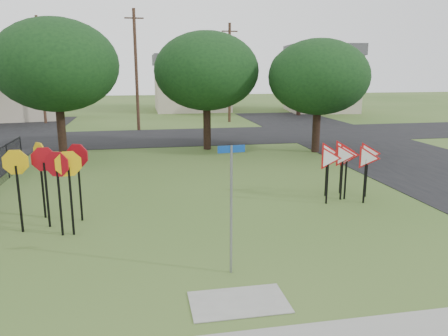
# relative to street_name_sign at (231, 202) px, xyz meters

# --- Properties ---
(ground) EXTENTS (140.00, 140.00, 0.00)m
(ground) POSITION_rel_street_name_sign_xyz_m (-0.12, 1.03, -1.74)
(ground) COLOR #385620
(street_right) EXTENTS (8.00, 50.00, 0.02)m
(street_right) POSITION_rel_street_name_sign_xyz_m (11.88, 11.03, -1.73)
(street_right) COLOR black
(street_right) RESTS_ON ground
(street_far) EXTENTS (60.00, 8.00, 0.02)m
(street_far) POSITION_rel_street_name_sign_xyz_m (-0.12, 21.03, -1.73)
(street_far) COLOR black
(street_far) RESTS_ON ground
(curb_pad) EXTENTS (2.00, 1.20, 0.02)m
(curb_pad) POSITION_rel_street_name_sign_xyz_m (-0.12, -1.37, -1.73)
(curb_pad) COLOR gray
(curb_pad) RESTS_ON ground
(street_name_sign) EXTENTS (0.63, 0.09, 3.05)m
(street_name_sign) POSITION_rel_street_name_sign_xyz_m (0.00, 0.00, 0.00)
(street_name_sign) COLOR gray
(street_name_sign) RESTS_ON ground
(stop_sign_cluster) EXTENTS (2.33, 2.17, 2.48)m
(stop_sign_cluster) POSITION_rel_street_name_sign_xyz_m (-4.60, 3.93, 0.10)
(stop_sign_cluster) COLOR black
(stop_sign_cluster) RESTS_ON ground
(yield_sign_cluster) EXTENTS (2.69, 1.76, 2.12)m
(yield_sign_cluster) POSITION_rel_street_name_sign_xyz_m (5.31, 5.08, -0.18)
(yield_sign_cluster) COLOR black
(yield_sign_cluster) RESTS_ON ground
(far_pole_a) EXTENTS (1.40, 0.24, 9.00)m
(far_pole_a) POSITION_rel_street_name_sign_xyz_m (-2.12, 25.03, 2.86)
(far_pole_a) COLOR #482F21
(far_pole_a) RESTS_ON ground
(far_pole_b) EXTENTS (1.40, 0.24, 8.50)m
(far_pole_b) POSITION_rel_street_name_sign_xyz_m (5.88, 29.03, 2.60)
(far_pole_b) COLOR #482F21
(far_pole_b) RESTS_ON ground
(far_pole_c) EXTENTS (1.40, 0.24, 9.00)m
(far_pole_c) POSITION_rel_street_name_sign_xyz_m (-10.12, 31.03, 2.86)
(far_pole_c) COLOR #482F21
(far_pole_c) RESTS_ON ground
(house_left) EXTENTS (10.58, 8.88, 7.20)m
(house_left) POSITION_rel_street_name_sign_xyz_m (-14.12, 35.03, 1.91)
(house_left) COLOR #BCAD97
(house_left) RESTS_ON ground
(house_mid) EXTENTS (8.40, 8.40, 6.20)m
(house_mid) POSITION_rel_street_name_sign_xyz_m (3.88, 41.03, 1.40)
(house_mid) COLOR #BCAD97
(house_mid) RESTS_ON ground
(house_right) EXTENTS (8.30, 8.30, 7.20)m
(house_right) POSITION_rel_street_name_sign_xyz_m (17.88, 37.03, 1.91)
(house_right) COLOR #BCAD97
(house_right) RESTS_ON ground
(tree_near_left) EXTENTS (6.40, 6.40, 7.27)m
(tree_near_left) POSITION_rel_street_name_sign_xyz_m (-6.12, 15.03, 3.11)
(tree_near_left) COLOR black
(tree_near_left) RESTS_ON ground
(tree_near_mid) EXTENTS (6.00, 6.00, 6.80)m
(tree_near_mid) POSITION_rel_street_name_sign_xyz_m (1.88, 16.03, 2.80)
(tree_near_mid) COLOR black
(tree_near_mid) RESTS_ON ground
(tree_near_right) EXTENTS (5.60, 5.60, 6.33)m
(tree_near_right) POSITION_rel_street_name_sign_xyz_m (7.88, 14.03, 2.48)
(tree_near_right) COLOR black
(tree_near_right) RESTS_ON ground
(tree_far_right) EXTENTS (6.00, 6.00, 6.80)m
(tree_far_right) POSITION_rel_street_name_sign_xyz_m (13.88, 33.03, 2.80)
(tree_far_right) COLOR black
(tree_far_right) RESTS_ON ground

